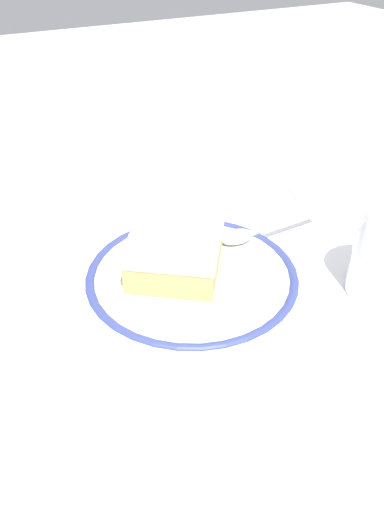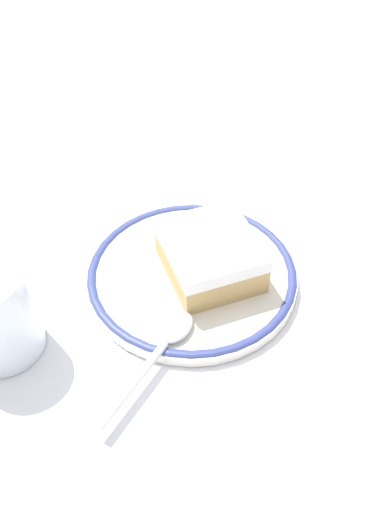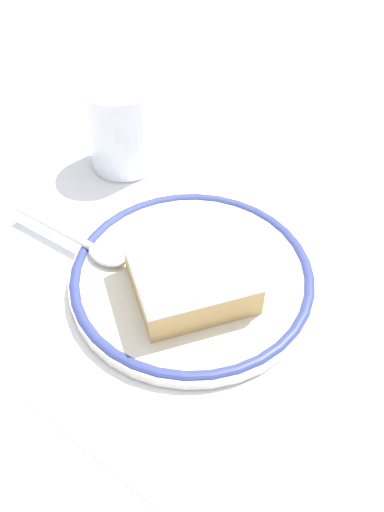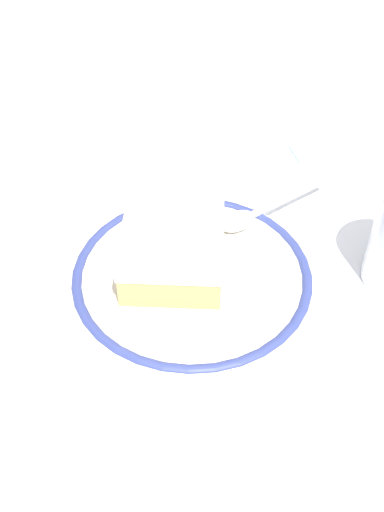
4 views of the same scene
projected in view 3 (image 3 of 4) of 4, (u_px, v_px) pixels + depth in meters
ground_plane at (200, 256)px, 0.46m from camera, size 2.40×2.40×0.00m
placemat at (200, 255)px, 0.46m from camera, size 0.54×0.36×0.00m
plate at (192, 277)px, 0.43m from camera, size 0.20×0.20×0.01m
cake_slice at (191, 272)px, 0.40m from camera, size 0.12×0.12×0.04m
spoon at (89, 245)px, 0.44m from camera, size 0.12×0.02×0.01m
cup at (122, 131)px, 0.52m from camera, size 0.07×0.07×0.08m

